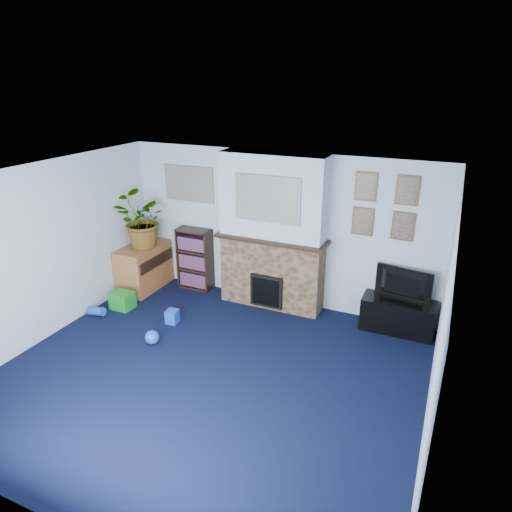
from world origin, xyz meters
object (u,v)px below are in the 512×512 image
at_px(bookshelf, 195,260).
at_px(sideboard, 144,268).
at_px(tv_stand, 398,316).
at_px(television, 402,285).

relative_size(bookshelf, sideboard, 1.08).
distance_m(tv_stand, television, 0.48).
relative_size(tv_stand, television, 1.28).
bearing_deg(bookshelf, sideboard, -156.32).
relative_size(television, bookshelf, 0.75).
xyz_separation_m(tv_stand, television, (-0.00, 0.02, 0.48)).
relative_size(television, sideboard, 0.81).
distance_m(tv_stand, bookshelf, 3.39).
xyz_separation_m(bookshelf, sideboard, (-0.81, -0.36, -0.15)).
relative_size(tv_stand, sideboard, 1.04).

